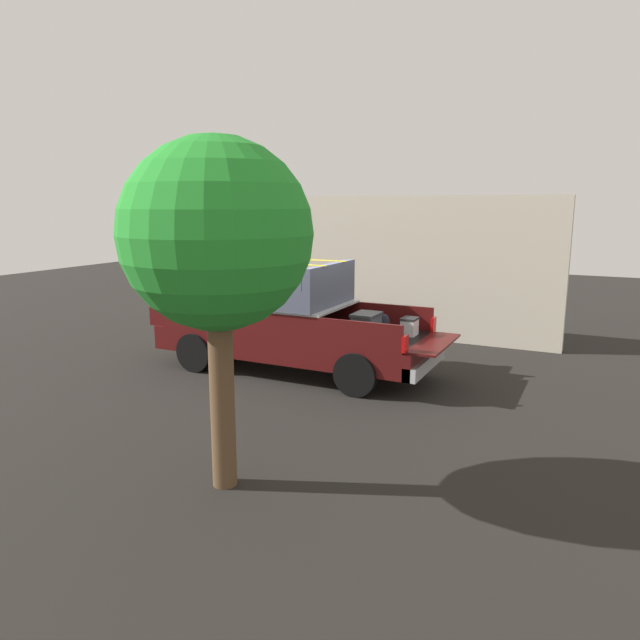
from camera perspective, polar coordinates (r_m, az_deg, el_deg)
The scene contains 4 objects.
ground_plane at distance 11.93m, azimuth -2.60°, elevation -4.94°, with size 40.00×40.00×0.00m, color black.
pickup_truck at distance 11.87m, azimuth -4.24°, elevation -0.14°, with size 6.05×2.06×2.23m.
building_facade at distance 15.55m, azimuth 1.38°, elevation 5.51°, with size 11.51×0.36×3.52m, color beige.
tree_background at distance 6.65m, azimuth -10.05°, elevation 7.95°, with size 2.17×2.17×4.09m.
Camera 1 is at (-5.53, 10.03, 3.34)m, focal length 32.78 mm.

